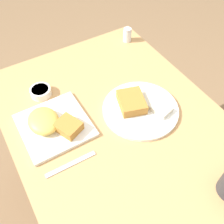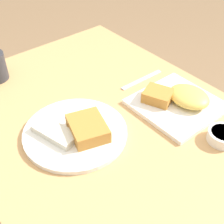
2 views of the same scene
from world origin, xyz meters
TOP-DOWN VIEW (x-y plane):
  - dining_table at (0.00, 0.00)m, footprint 1.07×0.80m
  - plate_square_near at (-0.10, -0.22)m, footprint 0.25×0.25m
  - plate_oval_far at (-0.01, 0.11)m, footprint 0.30×0.30m
  - sauce_ramekin at (-0.29, -0.20)m, footprint 0.09×0.09m
  - butter_knife at (0.08, -0.23)m, footprint 0.02×0.19m

SIDE VIEW (x-z plane):
  - dining_table at x=0.00m, z-range 0.29..1.04m
  - butter_knife at x=0.08m, z-range 0.76..0.76m
  - plate_oval_far at x=-0.01m, z-range 0.74..0.80m
  - sauce_ramekin at x=-0.29m, z-range 0.76..0.79m
  - plate_square_near at x=-0.10m, z-range 0.75..0.81m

